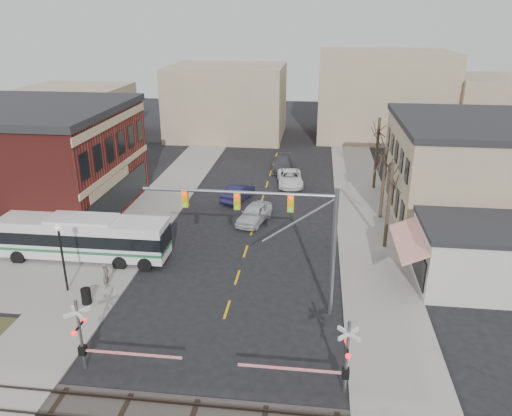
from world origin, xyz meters
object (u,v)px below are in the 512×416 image
Objects in this scene: car_b at (238,193)px; car_d at (282,164)px; car_a at (254,213)px; rr_crossing_east at (337,357)px; rr_crossing_west at (89,336)px; transit_bus at (84,237)px; pedestrian_far at (118,241)px; street_lamp at (61,244)px; trash_bin at (86,296)px; traffic_signal_mast at (282,223)px; car_c at (290,178)px; pedestrian_near at (106,275)px.

car_d is at bearing -91.76° from car_b.
rr_crossing_east is at bearing -56.87° from car_a.
car_b is at bearing 82.11° from rr_crossing_west.
transit_bus reaches higher than pedestrian_far.
pedestrian_far is (1.22, 5.67, -2.37)m from street_lamp.
rr_crossing_west is 12.13m from rr_crossing_east.
car_b is at bearing -109.32° from car_d.
rr_crossing_east is 5.56× the size of trash_bin.
traffic_signal_mast reaches higher than street_lamp.
car_b is at bearing 23.51° from pedestrian_far.
traffic_signal_mast reaches higher than car_c.
pedestrian_far is (-1.18, 4.99, 0.04)m from pedestrian_near.
car_a is at bearing -95.36° from car_d.
rr_crossing_west is at bearing -64.13° from transit_bus.
street_lamp is (-4.81, 6.97, 1.44)m from rr_crossing_west.
car_c is (13.76, 18.78, -1.03)m from transit_bus.
transit_bus is 7.00× the size of pedestrian_near.
street_lamp reaches higher than transit_bus.
transit_bus is at bearing 146.63° from rr_crossing_east.
rr_crossing_east is 16.15m from trash_bin.
rr_crossing_east is at bearing -21.04° from trash_bin.
transit_bus is 14.11m from car_a.
car_b reaches higher than trash_bin.
rr_crossing_east is 1.22× the size of car_b.
street_lamp is at bearing 106.14° from pedestrian_near.
car_a is (8.61, 14.27, 0.18)m from trash_bin.
traffic_signal_mast is at bearing -60.99° from car_a.
traffic_signal_mast is 12.42m from pedestrian_near.
transit_bus is 2.64× the size of car_b.
rr_crossing_east reaches higher than pedestrian_far.
transit_bus is at bearing -133.02° from car_c.
pedestrian_near is (-11.39, 1.20, -4.80)m from traffic_signal_mast.
pedestrian_far is (-12.57, 6.19, -4.76)m from traffic_signal_mast.
traffic_signal_mast is (14.57, -5.08, 4.02)m from transit_bus.
rr_crossing_west is 1.22× the size of car_b.
street_lamp reaches higher than car_d.
car_d reaches higher than car_c.
street_lamp reaches higher than rr_crossing_west.
car_b is 2.65× the size of pedestrian_near.
trash_bin is 0.21× the size of car_a.
transit_bus is at bearing 114.61° from trash_bin.
car_b is (8.29, 18.14, -2.65)m from street_lamp.
pedestrian_far is at bearing 29.16° from transit_bus.
trash_bin is 0.22× the size of car_b.
rr_crossing_east is 1.21× the size of street_lamp.
car_b is at bearing 108.90° from rr_crossing_east.
car_a is at bearing 103.62° from traffic_signal_mast.
rr_crossing_east reaches higher than pedestrian_near.
car_d is (-1.99, 29.06, -5.04)m from traffic_signal_mast.
pedestrian_far is at bearing 77.89° from street_lamp.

